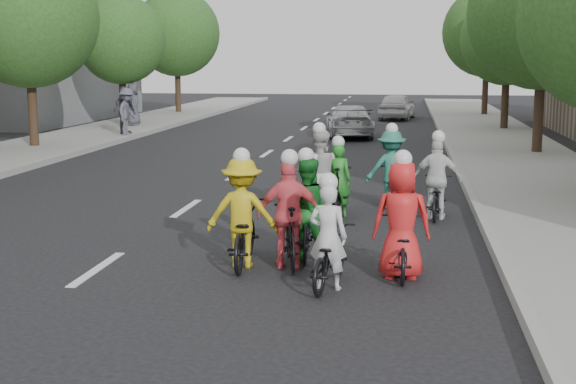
% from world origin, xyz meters
% --- Properties ---
extents(ground, '(120.00, 120.00, 0.00)m').
position_xyz_m(ground, '(0.00, 0.00, 0.00)').
color(ground, black).
rests_on(ground, ground).
extents(curb_left, '(0.18, 80.00, 0.18)m').
position_xyz_m(curb_left, '(-6.05, 10.00, 0.09)').
color(curb_left, '#999993').
rests_on(curb_left, ground).
extents(sidewalk_right, '(4.00, 80.00, 0.15)m').
position_xyz_m(sidewalk_right, '(8.00, 10.00, 0.07)').
color(sidewalk_right, gray).
rests_on(sidewalk_right, ground).
extents(curb_right, '(0.18, 80.00, 0.18)m').
position_xyz_m(curb_right, '(6.05, 10.00, 0.09)').
color(curb_right, '#999993').
rests_on(curb_right, ground).
extents(bldg_sw, '(10.00, 14.00, 8.00)m').
position_xyz_m(bldg_sw, '(-16.00, 28.00, 4.00)').
color(bldg_sw, slate).
rests_on(bldg_sw, ground).
extents(tree_l_3, '(4.80, 4.80, 6.93)m').
position_xyz_m(tree_l_3, '(-8.20, 15.00, 4.52)').
color(tree_l_3, black).
rests_on(tree_l_3, ground).
extents(tree_l_4, '(4.00, 4.00, 5.97)m').
position_xyz_m(tree_l_4, '(-8.20, 24.00, 3.96)').
color(tree_l_4, black).
rests_on(tree_l_4, ground).
extents(tree_l_5, '(4.80, 4.80, 6.93)m').
position_xyz_m(tree_l_5, '(-8.20, 33.00, 4.52)').
color(tree_l_5, black).
rests_on(tree_l_5, ground).
extents(tree_r_1, '(4.80, 4.80, 6.93)m').
position_xyz_m(tree_r_1, '(8.80, 15.60, 4.52)').
color(tree_r_1, black).
rests_on(tree_r_1, ground).
extents(tree_r_2, '(4.00, 4.00, 5.97)m').
position_xyz_m(tree_r_2, '(8.80, 24.60, 3.96)').
color(tree_r_2, black).
rests_on(tree_r_2, ground).
extents(tree_r_3, '(4.80, 4.80, 6.93)m').
position_xyz_m(tree_r_3, '(8.80, 33.60, 4.52)').
color(tree_r_3, black).
rests_on(tree_r_3, ground).
extents(cyclist_0, '(0.79, 1.65, 1.62)m').
position_xyz_m(cyclist_0, '(3.54, -0.44, 0.52)').
color(cyclist_0, black).
rests_on(cyclist_0, ground).
extents(cyclist_1, '(0.84, 1.64, 1.78)m').
position_xyz_m(cyclist_1, '(3.04, 1.06, 0.67)').
color(cyclist_1, black).
rests_on(cyclist_1, ground).
extents(cyclist_2, '(1.12, 1.87, 1.83)m').
position_xyz_m(cyclist_2, '(2.14, 0.53, 0.67)').
color(cyclist_2, black).
rests_on(cyclist_2, ground).
extents(cyclist_3, '(1.04, 1.67, 1.81)m').
position_xyz_m(cyclist_3, '(2.86, 0.57, 0.66)').
color(cyclist_3, black).
rests_on(cyclist_3, ground).
extents(cyclist_4, '(0.86, 1.62, 1.87)m').
position_xyz_m(cyclist_4, '(4.53, 0.23, 0.66)').
color(cyclist_4, black).
rests_on(cyclist_4, ground).
extents(cyclist_5, '(0.54, 1.69, 1.63)m').
position_xyz_m(cyclist_5, '(3.24, 4.69, 0.58)').
color(cyclist_5, black).
rests_on(cyclist_5, ground).
extents(cyclist_6, '(1.00, 1.98, 1.90)m').
position_xyz_m(cyclist_6, '(2.87, 4.57, 0.67)').
color(cyclist_6, black).
rests_on(cyclist_6, ground).
extents(cyclist_7, '(1.17, 1.56, 1.81)m').
position_xyz_m(cyclist_7, '(4.28, 5.80, 0.71)').
color(cyclist_7, black).
rests_on(cyclist_7, ground).
extents(cyclist_8, '(0.98, 1.59, 1.76)m').
position_xyz_m(cyclist_8, '(5.20, 4.70, 0.61)').
color(cyclist_8, black).
rests_on(cyclist_8, ground).
extents(follow_car_lead, '(2.37, 4.63, 1.29)m').
position_xyz_m(follow_car_lead, '(2.32, 21.19, 0.64)').
color(follow_car_lead, '#B6B5BA').
rests_on(follow_car_lead, ground).
extents(follow_car_trail, '(2.08, 4.16, 1.36)m').
position_xyz_m(follow_car_trail, '(4.11, 31.08, 0.68)').
color(follow_car_trail, silver).
rests_on(follow_car_trail, ground).
extents(spectator_0, '(0.76, 1.23, 1.84)m').
position_xyz_m(spectator_0, '(-6.30, 19.17, 1.07)').
color(spectator_0, '#555663').
rests_on(spectator_0, sidewalk_left).
extents(spectator_1, '(0.82, 1.20, 1.89)m').
position_xyz_m(spectator_1, '(-6.59, 19.61, 1.09)').
color(spectator_1, '#514F5D').
rests_on(spectator_1, sidewalk_left).
extents(spectator_2, '(0.83, 1.06, 1.90)m').
position_xyz_m(spectator_2, '(-7.58, 23.61, 1.10)').
color(spectator_2, '#464852').
rests_on(spectator_2, sidewalk_left).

